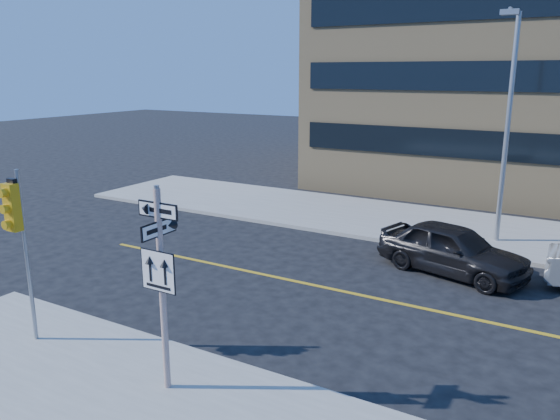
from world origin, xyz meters
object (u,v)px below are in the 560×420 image
Objects in this scene: traffic_signal at (16,221)px; streetlight_a at (508,115)px; sign_pole at (161,278)px; parked_car_a at (452,249)px.

streetlight_a is (8.00, 13.42, 1.73)m from traffic_signal.
streetlight_a is at bearing 59.20° from traffic_signal.
parked_car_a is at bearing 71.19° from sign_pole.
traffic_signal is 15.72m from streetlight_a.
traffic_signal is 0.50× the size of streetlight_a.
streetlight_a reaches higher than parked_car_a.
traffic_signal is 0.85× the size of parked_car_a.
streetlight_a reaches higher than traffic_signal.
streetlight_a reaches higher than sign_pole.
sign_pole is 1.02× the size of traffic_signal.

